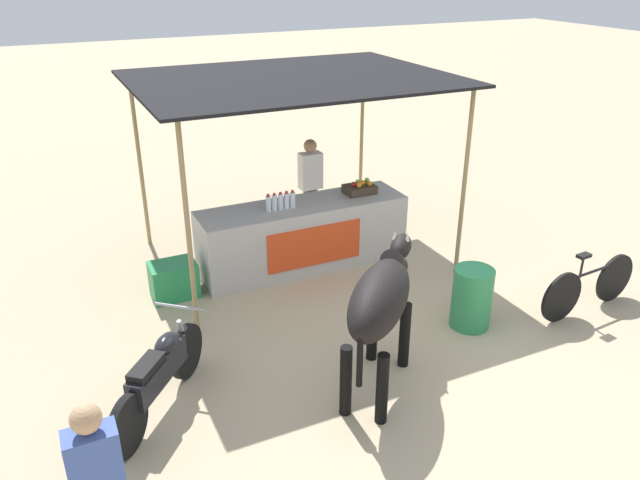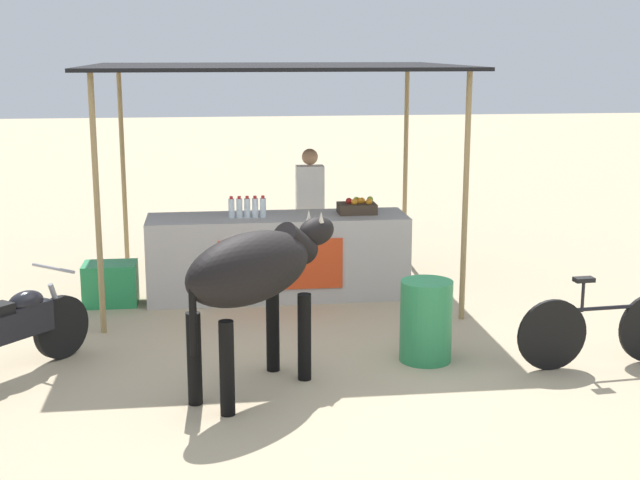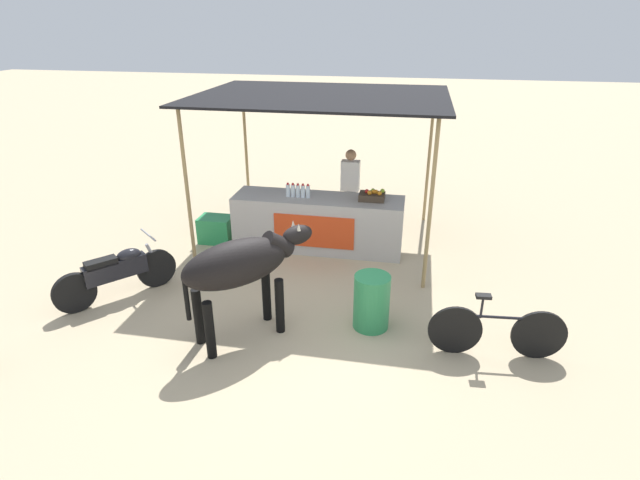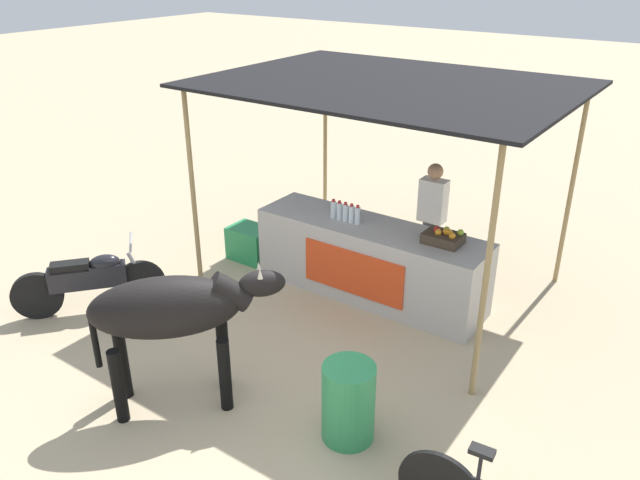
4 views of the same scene
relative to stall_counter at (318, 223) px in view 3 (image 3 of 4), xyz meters
name	(u,v)px [view 3 (image 3 of 4)]	position (x,y,z in m)	size (l,w,h in m)	color
ground_plane	(289,311)	(0.00, -2.20, -0.48)	(60.00, 60.00, 0.00)	tan
stall_counter	(318,223)	(0.00, 0.00, 0.00)	(3.00, 0.82, 0.96)	#B2ADA8
stall_awning	(321,101)	(0.00, 0.30, 2.08)	(4.20, 3.20, 2.67)	black
water_bottle_row	(298,191)	(-0.35, -0.05, 0.59)	(0.43, 0.07, 0.25)	silver
fruit_crate	(372,196)	(0.94, 0.05, 0.55)	(0.44, 0.32, 0.18)	#3F3326
vendor_behind_counter	(350,191)	(0.46, 0.75, 0.37)	(0.34, 0.22, 1.65)	#383842
cooler_box	(216,229)	(-1.92, -0.10, -0.24)	(0.60, 0.44, 0.48)	#268C4C
water_barrel	(372,302)	(1.19, -2.36, -0.10)	(0.48, 0.48, 0.77)	#2D8C51
cow	(241,266)	(-0.41, -2.88, 0.55)	(1.54, 1.55, 1.44)	black
motorcycle_parked	(117,272)	(-2.56, -2.31, -0.05)	(1.22, 1.43, 0.90)	black
bicycle_leaning	(496,331)	(2.75, -2.70, -0.13)	(1.66, 0.18, 0.85)	black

